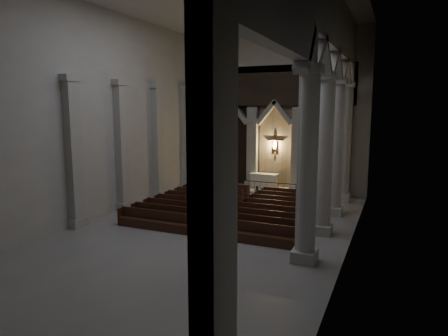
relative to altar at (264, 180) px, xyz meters
name	(u,v)px	position (x,y,z in m)	size (l,w,h in m)	color
room	(210,82)	(0.66, -11.07, 6.90)	(24.00, 24.10, 12.00)	gray
sanctuary_wall	(275,104)	(0.66, 0.46, 5.91)	(14.00, 0.77, 12.00)	#A9A69E
right_arcade	(327,76)	(6.16, -9.74, 7.13)	(1.00, 24.00, 12.00)	#A9A69E
left_pilasters	(141,145)	(-6.09, -7.57, 3.21)	(0.60, 13.00, 8.03)	#A9A69E
sanctuary_step	(270,190)	(0.66, -0.47, -0.63)	(8.50, 2.60, 0.15)	#A9A69E
altar	(264,180)	(0.00, 0.00, 0.00)	(2.16, 0.87, 1.09)	beige
altar_rail	(266,186)	(0.66, -1.49, -0.10)	(4.66, 0.09, 0.91)	black
candle_stand_left	(233,187)	(-1.85, -1.88, -0.31)	(0.24, 0.24, 1.45)	#A68933
candle_stand_right	(302,192)	(3.39, -1.80, -0.32)	(0.24, 0.24, 1.42)	#A68933
pews	(232,210)	(0.66, -8.09, -0.38)	(9.84, 8.85, 0.99)	black
worshipper	(257,194)	(0.94, -4.41, -0.14)	(0.41, 0.27, 1.12)	black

